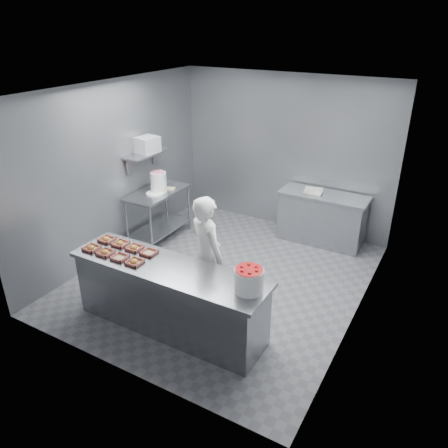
% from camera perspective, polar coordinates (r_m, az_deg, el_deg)
% --- Properties ---
extents(floor, '(4.50, 4.50, 0.00)m').
position_cam_1_polar(floor, '(6.77, -0.12, -6.99)').
color(floor, '#4C4C51').
rests_on(floor, ground).
extents(ceiling, '(4.50, 4.50, 0.00)m').
position_cam_1_polar(ceiling, '(5.77, -0.15, 17.16)').
color(ceiling, white).
rests_on(ceiling, wall_back).
extents(wall_back, '(4.00, 0.04, 2.80)m').
position_cam_1_polar(wall_back, '(8.06, 7.94, 9.14)').
color(wall_back, slate).
rests_on(wall_back, ground).
extents(wall_left, '(0.04, 4.50, 2.80)m').
position_cam_1_polar(wall_left, '(7.28, -14.02, 6.83)').
color(wall_left, slate).
rests_on(wall_left, ground).
extents(wall_right, '(0.04, 4.50, 2.80)m').
position_cam_1_polar(wall_right, '(5.50, 18.25, 0.14)').
color(wall_right, slate).
rests_on(wall_right, ground).
extents(service_counter, '(2.60, 0.70, 0.90)m').
position_cam_1_polar(service_counter, '(5.59, -7.12, -9.48)').
color(service_counter, slate).
rests_on(service_counter, ground).
extents(prep_table, '(0.60, 1.20, 0.90)m').
position_cam_1_polar(prep_table, '(7.77, -8.53, 2.12)').
color(prep_table, slate).
rests_on(prep_table, ground).
extents(back_counter, '(1.50, 0.60, 0.90)m').
position_cam_1_polar(back_counter, '(7.80, 12.65, 0.76)').
color(back_counter, slate).
rests_on(back_counter, ground).
extents(wall_shelf, '(0.35, 0.90, 0.03)m').
position_cam_1_polar(wall_shelf, '(7.55, -10.03, 9.05)').
color(wall_shelf, slate).
rests_on(wall_shelf, wall_left).
extents(tray_0, '(0.19, 0.18, 0.06)m').
position_cam_1_polar(tray_0, '(5.92, -16.94, -3.00)').
color(tray_0, '#A27D63').
rests_on(tray_0, service_counter).
extents(tray_1, '(0.19, 0.18, 0.06)m').
position_cam_1_polar(tray_1, '(5.76, -15.27, -3.59)').
color(tray_1, '#A27D63').
rests_on(tray_1, service_counter).
extents(tray_2, '(0.19, 0.18, 0.04)m').
position_cam_1_polar(tray_2, '(5.61, -13.47, -4.25)').
color(tray_2, '#A27D63').
rests_on(tray_2, service_counter).
extents(tray_3, '(0.19, 0.18, 0.06)m').
position_cam_1_polar(tray_3, '(5.47, -11.63, -4.86)').
color(tray_3, '#A27D63').
rests_on(tray_3, service_counter).
extents(tray_4, '(0.19, 0.18, 0.06)m').
position_cam_1_polar(tray_4, '(6.09, -15.09, -1.93)').
color(tray_4, '#A27D63').
rests_on(tray_4, service_counter).
extents(tray_5, '(0.19, 0.18, 0.06)m').
position_cam_1_polar(tray_5, '(5.94, -13.42, -2.48)').
color(tray_5, '#A27D63').
rests_on(tray_5, service_counter).
extents(tray_6, '(0.19, 0.18, 0.06)m').
position_cam_1_polar(tray_6, '(5.79, -11.65, -3.05)').
color(tray_6, '#A27D63').
rests_on(tray_6, service_counter).
extents(tray_7, '(0.19, 0.18, 0.04)m').
position_cam_1_polar(tray_7, '(5.65, -9.77, -3.68)').
color(tray_7, '#A27D63').
rests_on(tray_7, service_counter).
extents(worker, '(0.71, 0.61, 1.64)m').
position_cam_1_polar(worker, '(5.72, -2.26, -4.04)').
color(worker, white).
rests_on(worker, ground).
extents(strawberry_tub, '(0.33, 0.33, 0.27)m').
position_cam_1_polar(strawberry_tub, '(4.80, 3.27, -7.21)').
color(strawberry_tub, white).
rests_on(strawberry_tub, service_counter).
extents(glaze_bucket, '(0.29, 0.27, 0.42)m').
position_cam_1_polar(glaze_bucket, '(7.57, -8.56, 5.50)').
color(glaze_bucket, white).
rests_on(glaze_bucket, prep_table).
extents(bucket_lid, '(0.32, 0.32, 0.02)m').
position_cam_1_polar(bucket_lid, '(7.54, -8.99, 3.98)').
color(bucket_lid, white).
rests_on(bucket_lid, prep_table).
extents(rag, '(0.19, 0.17, 0.02)m').
position_cam_1_polar(rag, '(7.72, -7.04, 4.62)').
color(rag, '#CCB28C').
rests_on(rag, prep_table).
extents(appliance, '(0.36, 0.40, 0.26)m').
position_cam_1_polar(appliance, '(7.53, -9.99, 10.17)').
color(appliance, gray).
rests_on(appliance, wall_shelf).
extents(paper_stack, '(0.32, 0.24, 0.06)m').
position_cam_1_polar(paper_stack, '(7.67, 11.64, 4.29)').
color(paper_stack, silver).
rests_on(paper_stack, back_counter).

